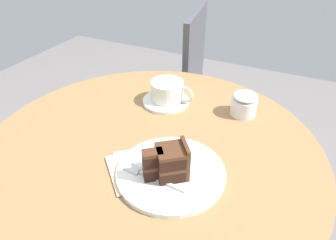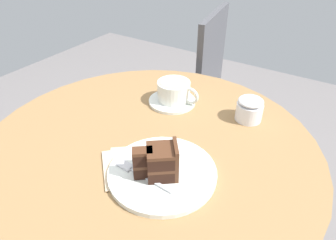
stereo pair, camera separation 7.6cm
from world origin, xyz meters
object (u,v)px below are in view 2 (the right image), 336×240
(teaspoon, at_px, (179,94))
(cake_slice, at_px, (160,162))
(fork, at_px, (138,173))
(saucer, at_px, (172,101))
(coffee_cup, at_px, (174,91))
(sugar_pot, at_px, (250,109))
(cake_plate, at_px, (162,172))
(napkin, at_px, (136,166))
(cafe_chair, at_px, (190,87))

(teaspoon, height_order, cake_slice, cake_slice)
(fork, bearing_deg, saucer, -66.61)
(coffee_cup, relative_size, sugar_pot, 1.83)
(coffee_cup, relative_size, cake_slice, 1.35)
(cake_plate, xyz_separation_m, cake_slice, (0.00, -0.01, 0.04))
(saucer, bearing_deg, fork, -71.06)
(cake_slice, relative_size, fork, 0.66)
(napkin, bearing_deg, fork, -46.78)
(sugar_pot, bearing_deg, fork, -109.20)
(coffee_cup, xyz_separation_m, fork, (0.10, -0.31, -0.02))
(saucer, distance_m, napkin, 0.29)
(cafe_chair, bearing_deg, saucer, 11.83)
(cake_slice, bearing_deg, fork, -150.96)
(coffee_cup, xyz_separation_m, teaspoon, (-0.00, 0.03, -0.03))
(saucer, relative_size, sugar_pot, 1.95)
(teaspoon, bearing_deg, fork, -101.47)
(cake_slice, bearing_deg, coffee_cup, 116.23)
(coffee_cup, relative_size, fork, 0.90)
(fork, distance_m, sugar_pot, 0.37)
(cake_plate, bearing_deg, napkin, -170.76)
(cake_plate, height_order, fork, fork)
(cake_slice, distance_m, fork, 0.06)
(saucer, height_order, napkin, saucer)
(teaspoon, relative_size, napkin, 0.42)
(cake_plate, xyz_separation_m, napkin, (-0.06, -0.01, -0.00))
(cake_plate, relative_size, cafe_chair, 0.27)
(coffee_cup, distance_m, sugar_pot, 0.22)
(coffee_cup, distance_m, fork, 0.33)
(napkin, bearing_deg, saucer, 106.00)
(sugar_pot, bearing_deg, napkin, -114.49)
(teaspoon, bearing_deg, saucer, -120.88)
(teaspoon, bearing_deg, cafe_chair, 85.47)
(cake_plate, bearing_deg, coffee_cup, 116.89)
(teaspoon, height_order, sugar_pot, sugar_pot)
(saucer, xyz_separation_m, coffee_cup, (0.00, 0.01, 0.03))
(cafe_chair, bearing_deg, coffee_cup, 12.53)
(teaspoon, distance_m, cafe_chair, 0.49)
(cake_plate, height_order, sugar_pot, sugar_pot)
(cake_plate, bearing_deg, cafe_chair, 114.03)
(cake_plate, bearing_deg, fork, -136.40)
(sugar_pot, bearing_deg, cafe_chair, 134.53)
(coffee_cup, distance_m, napkin, 0.30)
(teaspoon, height_order, napkin, teaspoon)
(teaspoon, bearing_deg, cake_plate, -93.45)
(fork, bearing_deg, teaspoon, -68.93)
(saucer, height_order, cake_plate, cake_plate)
(sugar_pot, bearing_deg, saucer, -170.56)
(saucer, bearing_deg, napkin, -74.00)
(coffee_cup, xyz_separation_m, cafe_chair, (-0.18, 0.44, -0.24))
(fork, xyz_separation_m, cafe_chair, (-0.28, 0.75, -0.22))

